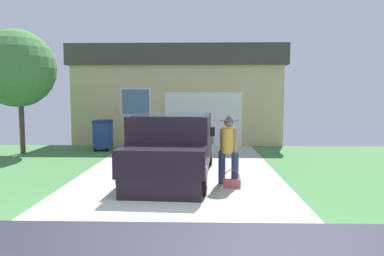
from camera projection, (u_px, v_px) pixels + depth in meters
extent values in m
cube|color=#B3B7A4|center=(181.00, 169.00, 10.48)|extent=(5.20, 9.00, 0.06)
cube|color=black|center=(176.00, 165.00, 9.71)|extent=(2.02, 5.33, 0.42)
cube|color=black|center=(172.00, 139.00, 8.96)|extent=(1.97, 2.18, 1.19)
cube|color=#1E2833|center=(172.00, 124.00, 8.93)|extent=(1.74, 2.00, 0.50)
cube|color=black|center=(162.00, 162.00, 7.52)|extent=(1.89, 1.01, 0.59)
cube|color=black|center=(182.00, 148.00, 11.16)|extent=(1.98, 2.38, 0.06)
cube|color=black|center=(211.00, 140.00, 11.06)|extent=(0.20, 2.27, 0.61)
cube|color=black|center=(154.00, 139.00, 11.22)|extent=(0.20, 2.27, 0.61)
cube|color=black|center=(186.00, 135.00, 12.23)|extent=(1.84, 0.17, 0.61)
cube|color=black|center=(213.00, 131.00, 8.13)|extent=(0.11, 0.19, 0.20)
cylinder|color=black|center=(200.00, 176.00, 7.61)|extent=(0.31, 0.81, 0.80)
cylinder|color=#9E9EA3|center=(200.00, 176.00, 7.61)|extent=(0.31, 0.46, 0.44)
cylinder|color=black|center=(127.00, 174.00, 7.75)|extent=(0.31, 0.81, 0.80)
cylinder|color=#9E9EA3|center=(127.00, 174.00, 7.75)|extent=(0.31, 0.46, 0.44)
cylinder|color=black|center=(208.00, 151.00, 10.87)|extent=(0.31, 0.81, 0.80)
cylinder|color=#9E9EA3|center=(208.00, 151.00, 10.87)|extent=(0.31, 0.46, 0.44)
cylinder|color=black|center=(156.00, 151.00, 11.01)|extent=(0.31, 0.81, 0.80)
cylinder|color=#9E9EA3|center=(156.00, 151.00, 11.01)|extent=(0.31, 0.46, 0.44)
cylinder|color=navy|center=(235.00, 169.00, 8.32)|extent=(0.17, 0.17, 0.79)
cylinder|color=navy|center=(222.00, 167.00, 8.55)|extent=(0.17, 0.17, 0.79)
cylinder|color=gold|center=(229.00, 140.00, 8.37)|extent=(0.32, 0.32, 0.58)
cylinder|color=tan|center=(235.00, 142.00, 8.25)|extent=(0.09, 0.09, 0.58)
cylinder|color=tan|center=(222.00, 141.00, 8.50)|extent=(0.09, 0.09, 0.58)
sphere|color=tan|center=(229.00, 122.00, 8.33)|extent=(0.21, 0.21, 0.21)
cylinder|color=#232328|center=(229.00, 120.00, 8.33)|extent=(0.44, 0.44, 0.01)
cone|color=#232328|center=(229.00, 118.00, 8.32)|extent=(0.22, 0.22, 0.12)
cube|color=#B24C56|center=(232.00, 183.00, 8.21)|extent=(0.39, 0.14, 0.19)
torus|color=#B24C56|center=(232.00, 177.00, 8.20)|extent=(0.35, 0.02, 0.35)
cube|color=#CCB482|center=(181.00, 104.00, 17.98)|extent=(8.68, 6.53, 3.29)
cube|color=#423D38|center=(181.00, 61.00, 17.79)|extent=(9.03, 6.79, 0.86)
cube|color=white|center=(203.00, 119.00, 14.72)|extent=(3.11, 0.06, 2.19)
cube|color=slate|center=(136.00, 102.00, 14.73)|extent=(1.10, 0.05, 1.00)
cube|color=silver|center=(136.00, 102.00, 14.74)|extent=(1.23, 0.02, 1.12)
cylinder|color=brown|center=(22.00, 127.00, 12.89)|extent=(0.17, 0.17, 1.92)
sphere|color=#488541|center=(16.00, 68.00, 12.53)|extent=(2.68, 2.68, 2.68)
sphere|color=#488541|center=(21.00, 78.00, 12.74)|extent=(1.98, 1.98, 1.98)
cube|color=navy|center=(103.00, 135.00, 13.64)|extent=(0.58, 0.68, 0.95)
cube|color=navy|center=(103.00, 122.00, 13.60)|extent=(0.60, 0.71, 0.10)
cylinder|color=black|center=(95.00, 149.00, 13.42)|extent=(0.05, 0.18, 0.18)
cylinder|color=black|center=(107.00, 149.00, 13.41)|extent=(0.05, 0.18, 0.18)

